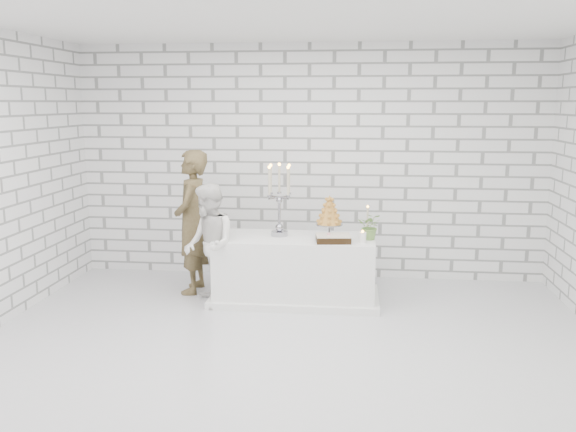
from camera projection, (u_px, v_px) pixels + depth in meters
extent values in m
cube|color=silver|center=(288.00, 350.00, 5.62)|extent=(6.00, 5.00, 0.01)
cube|color=white|center=(288.00, 13.00, 5.06)|extent=(6.00, 5.00, 0.01)
cube|color=white|center=(309.00, 163.00, 7.78)|extent=(6.00, 0.01, 3.00)
cube|color=white|center=(231.00, 264.00, 2.90)|extent=(6.00, 0.01, 3.00)
cube|color=white|center=(295.00, 269.00, 6.97)|extent=(1.80, 0.80, 0.75)
imported|color=#4E3F24|center=(192.00, 222.00, 7.21)|extent=(0.42, 0.64, 1.72)
imported|color=white|center=(209.00, 245.00, 6.73)|extent=(0.76, 0.83, 1.39)
cube|color=black|center=(333.00, 238.00, 6.65)|extent=(0.40, 0.31, 0.08)
cylinder|color=white|center=(363.00, 238.00, 6.60)|extent=(0.09, 0.09, 0.12)
cylinder|color=beige|center=(367.00, 221.00, 7.00)|extent=(0.08, 0.08, 0.32)
imported|color=#498436|center=(370.00, 226.00, 6.76)|extent=(0.30, 0.27, 0.30)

